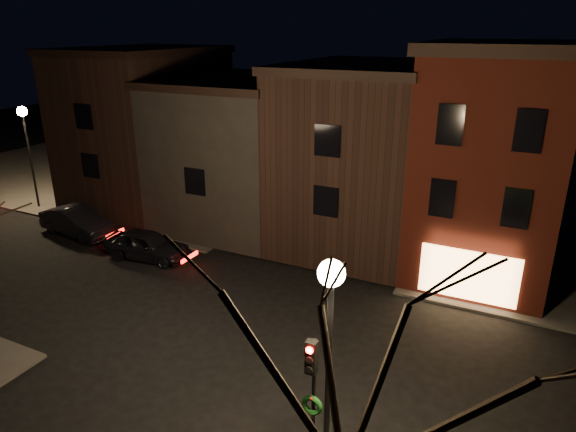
% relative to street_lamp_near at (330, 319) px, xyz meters
% --- Properties ---
extents(ground, '(120.00, 120.00, 0.00)m').
position_rel_street_lamp_near_xyz_m(ground, '(-6.20, 6.00, -5.18)').
color(ground, black).
rests_on(ground, ground).
extents(sidewalk_far_left, '(30.00, 30.00, 0.12)m').
position_rel_street_lamp_near_xyz_m(sidewalk_far_left, '(-26.20, 26.00, -5.12)').
color(sidewalk_far_left, '#2D2B28').
rests_on(sidewalk_far_left, ground).
extents(corner_building, '(6.50, 8.50, 10.50)m').
position_rel_street_lamp_near_xyz_m(corner_building, '(1.80, 15.47, 0.22)').
color(corner_building, '#49140D').
rests_on(corner_building, ground).
extents(row_building_a, '(7.30, 10.30, 9.40)m').
position_rel_street_lamp_near_xyz_m(row_building_a, '(-4.70, 16.50, -0.34)').
color(row_building_a, black).
rests_on(row_building_a, ground).
extents(row_building_b, '(7.80, 10.30, 8.40)m').
position_rel_street_lamp_near_xyz_m(row_building_b, '(-11.95, 16.50, -0.85)').
color(row_building_b, black).
rests_on(row_building_b, ground).
extents(row_building_c, '(7.30, 10.30, 9.90)m').
position_rel_street_lamp_near_xyz_m(row_building_c, '(-19.20, 16.50, -0.09)').
color(row_building_c, black).
rests_on(row_building_c, ground).
extents(street_lamp_near, '(0.60, 0.60, 6.48)m').
position_rel_street_lamp_near_xyz_m(street_lamp_near, '(0.00, 0.00, 0.00)').
color(street_lamp_near, black).
rests_on(street_lamp_near, sidewalk_near_right).
extents(street_lamp_far, '(0.60, 0.60, 6.48)m').
position_rel_street_lamp_near_xyz_m(street_lamp_far, '(-25.20, 12.20, 0.00)').
color(street_lamp_far, black).
rests_on(street_lamp_far, sidewalk_far_left).
extents(traffic_signal, '(0.58, 0.38, 4.05)m').
position_rel_street_lamp_near_xyz_m(traffic_signal, '(-0.60, 0.49, -2.37)').
color(traffic_signal, black).
rests_on(traffic_signal, sidewalk_near_right).
extents(bare_tree_right, '(6.40, 6.40, 8.50)m').
position_rel_street_lamp_near_xyz_m(bare_tree_right, '(1.30, -2.50, 0.97)').
color(bare_tree_right, black).
rests_on(bare_tree_right, sidewalk_near_right).
extents(parked_car_a, '(4.60, 2.26, 1.51)m').
position_rel_street_lamp_near_xyz_m(parked_car_a, '(-13.54, 9.21, -4.42)').
color(parked_car_a, black).
rests_on(parked_car_a, ground).
extents(parked_car_b, '(5.03, 2.28, 1.60)m').
position_rel_street_lamp_near_xyz_m(parked_car_b, '(-19.19, 9.95, -4.38)').
color(parked_car_b, black).
rests_on(parked_car_b, ground).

